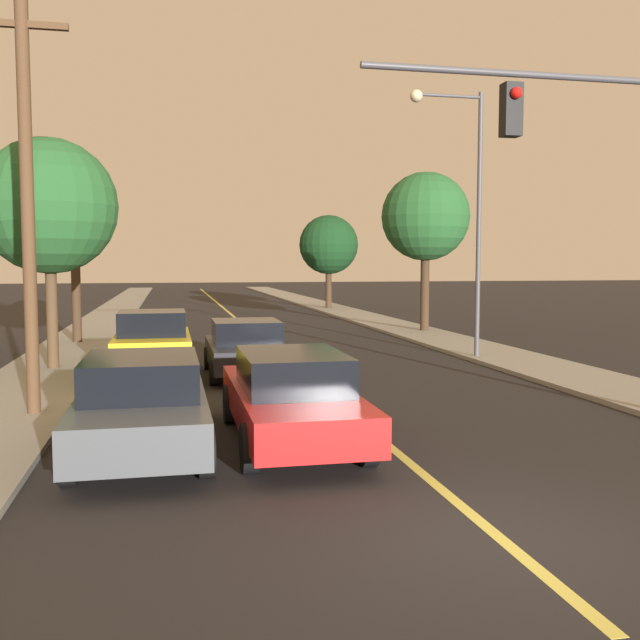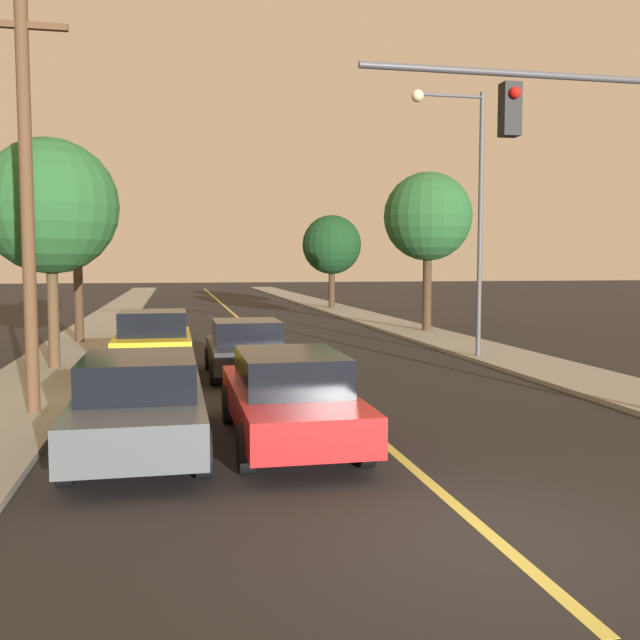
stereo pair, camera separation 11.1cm
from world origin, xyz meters
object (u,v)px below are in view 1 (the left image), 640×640
utility_pole_left (27,197)px  tree_left_near (49,207)px  car_outer_lane_second (153,345)px  tree_left_far (74,210)px  traffic_signal_mast (605,176)px  tree_right_near (426,217)px  streetlamp_right (463,189)px  tree_right_far (329,245)px  car_outer_lane_front (142,403)px  car_near_lane_front (291,396)px  car_near_lane_second (246,348)px

utility_pole_left → tree_left_near: 5.97m
car_outer_lane_second → tree_left_far: tree_left_far is taller
car_outer_lane_second → tree_left_near: bearing=145.6°
traffic_signal_mast → tree_right_near: 16.62m
traffic_signal_mast → tree_right_near: bearing=80.6°
streetlamp_right → tree_right_near: size_ratio=1.19×
car_outer_lane_second → tree_right_far: tree_right_far is taller
car_outer_lane_front → tree_right_far: 33.96m
car_near_lane_front → car_near_lane_second: size_ratio=1.22×
car_near_lane_second → tree_left_near: tree_left_near is taller
car_outer_lane_second → car_near_lane_second: bearing=2.2°
tree_left_far → tree_left_near: bearing=-88.5°
car_near_lane_front → tree_right_far: (7.81, 32.13, 3.24)m
tree_left_near → tree_right_far: 26.70m
tree_left_near → tree_right_near: tree_right_near is taller
tree_right_far → car_outer_lane_second: bearing=-111.9°
car_near_lane_second → tree_left_far: (-5.12, 8.20, 4.04)m
car_outer_lane_front → tree_right_near: size_ratio=0.76×
utility_pole_left → tree_left_far: size_ratio=1.26×
car_outer_lane_second → tree_left_near: size_ratio=0.64×
car_near_lane_front → traffic_signal_mast: 6.81m
car_outer_lane_second → tree_right_near: (10.76, 9.82, 3.91)m
tree_right_near → tree_left_far: bearing=-173.6°
tree_left_far → tree_right_far: (12.94, 16.96, -0.76)m
car_near_lane_second → traffic_signal_mast: 9.53m
car_near_lane_front → car_near_lane_second: bearing=90.0°
utility_pole_left → tree_right_far: utility_pole_left is taller
car_outer_lane_front → tree_right_far: size_ratio=0.86×
car_outer_lane_front → streetlamp_right: streetlamp_right is taller
car_outer_lane_second → streetlamp_right: 10.03m
car_outer_lane_front → car_outer_lane_second: 7.01m
tree_right_near → car_near_lane_second: bearing=-130.9°
car_near_lane_front → car_outer_lane_front: (-2.33, -0.13, 0.00)m
tree_left_near → tree_left_far: tree_left_far is taller
car_near_lane_second → traffic_signal_mast: bearing=-49.3°
car_outer_lane_second → streetlamp_right: bearing=11.1°
car_near_lane_second → traffic_signal_mast: traffic_signal_mast is taller
car_outer_lane_front → tree_left_far: size_ratio=0.81×
traffic_signal_mast → streetlamp_right: 8.39m
car_outer_lane_front → tree_left_near: size_ratio=0.82×
car_near_lane_second → car_outer_lane_front: car_outer_lane_front is taller
car_near_lane_front → car_outer_lane_front: size_ratio=1.04×
traffic_signal_mast → car_near_lane_front: bearing=-176.9°
tree_right_near → tree_right_far: size_ratio=1.13×
car_near_lane_front → utility_pole_left: (-4.41, 2.75, 3.33)m
car_near_lane_front → tree_left_near: (-4.96, 8.68, 3.60)m
car_near_lane_front → tree_left_far: tree_left_far is taller
traffic_signal_mast → tree_left_far: (-10.85, 14.86, 0.32)m
tree_right_near → tree_right_far: (-0.63, 15.42, -0.77)m
car_near_lane_front → car_outer_lane_second: bearing=108.7°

